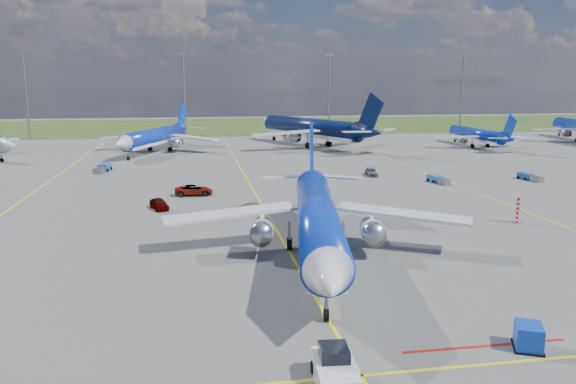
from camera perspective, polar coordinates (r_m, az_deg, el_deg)
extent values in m
plane|color=#535351|center=(48.63, 0.48, -6.73)|extent=(400.00, 400.00, 0.00)
cube|color=#2D4719|center=(196.29, -7.33, 6.68)|extent=(400.00, 80.00, 0.01)
cube|color=yellow|center=(77.44, -3.44, 0.01)|extent=(0.25, 160.00, 0.02)
cube|color=yellow|center=(30.70, 7.42, -18.02)|extent=(60.00, 0.25, 0.02)
cube|color=yellow|center=(89.54, -23.64, 0.61)|extent=(0.25, 120.00, 0.02)
cube|color=yellow|center=(94.87, 14.18, 1.75)|extent=(0.25, 120.00, 0.02)
cube|color=#A5140F|center=(35.26, 19.37, -14.54)|extent=(10.00, 0.25, 0.02)
cylinder|color=slate|center=(161.12, -25.04, 8.71)|extent=(0.50, 0.50, 22.00)
cube|color=slate|center=(161.24, -25.38, 12.71)|extent=(2.20, 0.50, 0.80)
cylinder|color=slate|center=(155.61, -10.51, 9.51)|extent=(0.50, 0.50, 22.00)
cube|color=slate|center=(155.74, -10.66, 13.66)|extent=(2.20, 0.50, 0.80)
cylinder|color=slate|center=(160.22, 4.16, 9.70)|extent=(0.50, 0.50, 22.00)
cube|color=slate|center=(160.34, 4.21, 13.74)|extent=(2.20, 0.50, 0.80)
cylinder|color=slate|center=(174.14, 17.22, 9.35)|extent=(0.50, 0.50, 22.00)
cube|color=slate|center=(174.26, 17.44, 13.06)|extent=(2.20, 0.50, 0.80)
cylinder|color=red|center=(64.94, 22.35, -1.64)|extent=(0.50, 0.50, 3.00)
cube|color=silver|center=(29.49, 4.83, -17.97)|extent=(2.32, 3.97, 1.18)
cube|color=black|center=(29.58, 4.68, -16.08)|extent=(1.59, 1.75, 0.82)
cube|color=slate|center=(31.59, 4.10, -16.05)|extent=(0.42, 2.19, 0.18)
cube|color=#0D3BC1|center=(35.59, 23.24, -13.34)|extent=(2.05, 2.22, 1.43)
imported|color=#999999|center=(68.44, -12.96, -1.17)|extent=(2.78, 4.24, 1.34)
imported|color=#999999|center=(75.92, -9.54, 0.19)|extent=(5.16, 2.56, 1.41)
imported|color=#999999|center=(91.71, 8.46, 2.03)|extent=(2.12, 4.26, 1.19)
cube|color=#1B61A4|center=(87.68, 14.68, 1.32)|extent=(1.73, 2.65, 1.04)
cube|color=slate|center=(85.70, 15.60, 0.98)|extent=(1.44, 2.06, 0.85)
cube|color=#185B92|center=(100.61, -18.13, 2.40)|extent=(2.03, 3.07, 1.20)
cube|color=slate|center=(97.98, -18.66, 2.08)|extent=(1.69, 2.39, 0.98)
cube|color=navy|center=(94.73, 22.96, 1.49)|extent=(1.67, 2.55, 1.00)
cube|color=slate|center=(93.07, 23.94, 1.20)|extent=(1.40, 1.98, 0.82)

